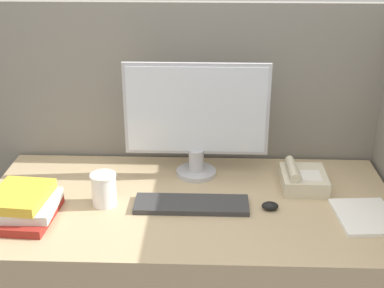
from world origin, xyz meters
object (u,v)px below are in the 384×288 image
(coffee_cup, at_px, (104,189))
(book_stack, at_px, (22,206))
(mouse, at_px, (270,206))
(keyboard, at_px, (192,204))
(desk_telephone, at_px, (303,179))
(monitor, at_px, (196,119))

(coffee_cup, height_order, book_stack, coffee_cup)
(mouse, bearing_deg, keyboard, 178.35)
(desk_telephone, bearing_deg, mouse, -128.47)
(monitor, xyz_separation_m, desk_telephone, (0.44, -0.10, -0.22))
(mouse, bearing_deg, coffee_cup, 178.53)
(keyboard, height_order, mouse, mouse)
(book_stack, height_order, desk_telephone, book_stack)
(desk_telephone, bearing_deg, keyboard, -158.14)
(monitor, relative_size, book_stack, 2.13)
(monitor, distance_m, book_stack, 0.76)
(monitor, bearing_deg, book_stack, -148.89)
(book_stack, bearing_deg, mouse, 5.61)
(keyboard, bearing_deg, monitor, 88.03)
(monitor, relative_size, keyboard, 1.37)
(mouse, relative_size, desk_telephone, 0.31)
(monitor, xyz_separation_m, book_stack, (-0.63, -0.38, -0.21))
(keyboard, bearing_deg, coffee_cup, 178.69)
(coffee_cup, height_order, desk_telephone, coffee_cup)
(monitor, distance_m, coffee_cup, 0.48)
(mouse, xyz_separation_m, book_stack, (-0.92, -0.09, 0.03))
(keyboard, bearing_deg, mouse, -1.65)
(keyboard, xyz_separation_m, desk_telephone, (0.45, 0.18, 0.03))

